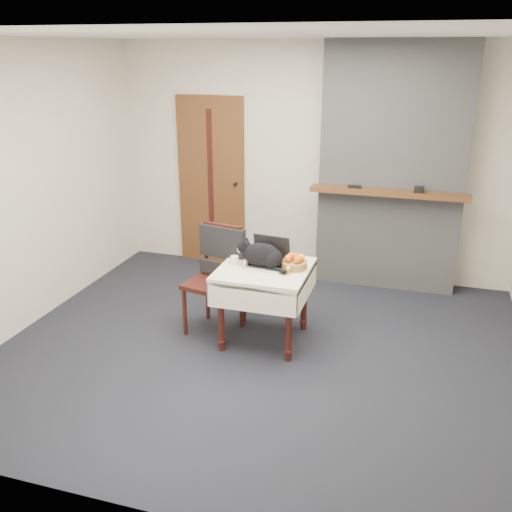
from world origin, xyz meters
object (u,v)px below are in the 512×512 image
Objects in this scene: side_table at (264,280)px; cat at (263,255)px; pill_bottle at (288,271)px; fruit_basket at (294,263)px; chair at (218,263)px; laptop at (268,258)px; cream_jar at (235,260)px; door at (211,182)px.

side_table is 1.57× the size of cat.
pill_bottle is 0.16m from fruit_basket.
chair is (-0.46, 0.11, -0.16)m from cat.
side_table is 11.73× the size of pill_bottle.
cream_jar is (-0.29, -0.08, -0.02)m from laptop.
door is 25.36× the size of cream_jar.
side_table is at bearing 159.15° from pill_bottle.
door is at bearing 129.67° from fruit_basket.
laptop is at bearing 6.61° from chair.
door reaches higher than cream_jar.
chair is (0.70, -1.67, -0.36)m from door.
chair is at bearing -178.30° from laptop.
fruit_basket is (0.52, 0.07, 0.01)m from cream_jar.
cream_jar is at bearing 170.21° from pill_bottle.
side_table is 3.43× the size of fruit_basket.
laptop is at bearing -55.12° from door.
laptop is 0.08m from cat.
door is 2.03m from cream_jar.
side_table is 0.22m from cat.
cat is 0.50m from chair.
laptop is at bearing 81.61° from side_table.
cat is (-0.02, 0.02, 0.22)m from side_table.
door is 5.40× the size of laptop.
cream_jar is (-0.27, -0.00, 0.15)m from side_table.
laptop reaches higher than fruit_basket.
cream_jar is (0.91, -1.80, -0.26)m from door.
chair is at bearing 165.32° from side_table.
door is at bearing 131.62° from laptop.
side_table is at bearing -34.75° from cat.
fruit_basket is at bearing 17.67° from cat.
door is 2.10m from laptop.
door reaches higher than side_table.
pill_bottle is 0.29× the size of fruit_basket.
door is at bearing 124.53° from chair.
pill_bottle is at bearing -53.04° from door.
side_table is 0.31m from fruit_basket.
side_table is at bearing 0.40° from cream_jar.
cream_jar is 0.26m from chair.
cream_jar is 0.35× the size of fruit_basket.
side_table is 2.11× the size of laptop.
pill_bottle is (1.42, -1.89, -0.27)m from door.
laptop is 0.30m from cream_jar.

